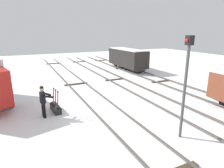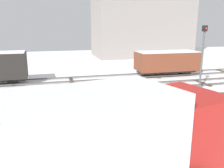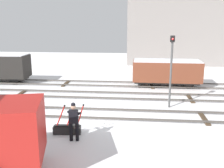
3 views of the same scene
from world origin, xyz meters
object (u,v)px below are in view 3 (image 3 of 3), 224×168
object	(u,v)px
switch_lever_frame	(67,129)
rail_worker	(74,119)
signal_post	(171,65)
freight_car_back_track	(167,71)

from	to	relation	value
switch_lever_frame	rail_worker	distance (m)	1.07
switch_lever_frame	signal_post	bearing A→B (deg)	35.37
rail_worker	freight_car_back_track	bearing A→B (deg)	59.23
switch_lever_frame	signal_post	xyz separation A→B (m)	(5.04, 4.32, 2.31)
rail_worker	signal_post	xyz separation A→B (m)	(4.56, 4.97, 1.60)
signal_post	switch_lever_frame	bearing A→B (deg)	-139.39
freight_car_back_track	signal_post	bearing A→B (deg)	-92.62
signal_post	rail_worker	bearing A→B (deg)	-132.57
switch_lever_frame	rail_worker	xyz separation A→B (m)	(0.48, -0.65, 0.71)
rail_worker	switch_lever_frame	bearing A→B (deg)	121.11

